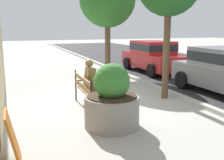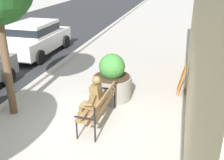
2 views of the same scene
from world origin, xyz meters
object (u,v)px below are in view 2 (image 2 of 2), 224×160
object	(u,v)px
bronze_statue_seated	(92,100)
parked_car_white	(36,37)
concrete_planter	(112,80)
leaning_signboard	(181,80)
park_bench	(100,105)

from	to	relation	value
bronze_statue_seated	parked_car_white	world-z (taller)	parked_car_white
concrete_planter	leaning_signboard	world-z (taller)	concrete_planter
parked_car_white	leaning_signboard	bearing A→B (deg)	-110.47
concrete_planter	leaning_signboard	bearing A→B (deg)	-65.01
concrete_planter	parked_car_white	size ratio (longest dim) A/B	0.36
park_bench	bronze_statue_seated	xyz separation A→B (m)	(-0.05, 0.21, 0.12)
bronze_statue_seated	concrete_planter	size ratio (longest dim) A/B	0.94
park_bench	concrete_planter	size ratio (longest dim) A/B	1.24
parked_car_white	park_bench	bearing A→B (deg)	-136.91
park_bench	concrete_planter	distance (m)	1.58
park_bench	bronze_statue_seated	size ratio (longest dim) A/B	1.32
concrete_planter	leaning_signboard	xyz separation A→B (m)	(0.99, -2.12, -0.14)
park_bench	bronze_statue_seated	bearing A→B (deg)	103.95
park_bench	bronze_statue_seated	world-z (taller)	bronze_statue_seated
bronze_statue_seated	leaning_signboard	distance (m)	3.45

